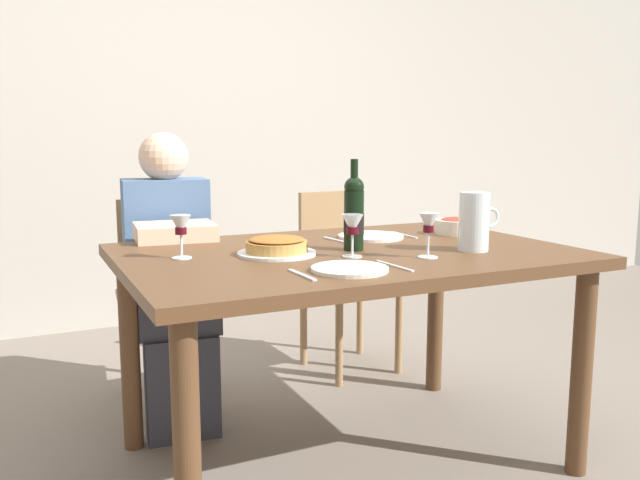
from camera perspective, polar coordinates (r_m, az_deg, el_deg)
The scene contains 19 objects.
ground_plane at distance 2.48m, azimuth 2.28°, elevation -18.43°, with size 8.00×8.00×0.00m, color slate.
back_wall at distance 4.21m, azimuth -11.42°, elevation 12.32°, with size 8.00×0.10×2.80m, color #B2ADA3.
dining_table at distance 2.26m, azimuth 2.39°, elevation -3.19°, with size 1.50×1.00×0.76m.
wine_bottle at distance 2.22m, azimuth 2.96°, elevation 2.34°, with size 0.07×0.07×0.31m.
water_pitcher at distance 2.27m, azimuth 13.22°, elevation 1.28°, with size 0.16×0.10×0.20m.
baked_tart at distance 2.15m, azimuth -3.77°, elevation -0.56°, with size 0.26×0.26×0.06m.
salad_bowl at distance 2.65m, azimuth 11.66°, elevation 1.25°, with size 0.16×0.16×0.07m.
wine_glass_left_diner at distance 2.11m, azimuth -11.98°, elevation 1.07°, with size 0.07×0.07×0.14m.
wine_glass_right_diner at distance 2.10m, azimuth 2.83°, elevation 1.15°, with size 0.07×0.07×0.14m.
wine_glass_centre at distance 2.11m, azimuth 9.38°, elevation 1.22°, with size 0.06×0.06×0.14m.
dinner_plate_left_setting at distance 1.89m, azimuth 2.59°, elevation -2.53°, with size 0.22×0.22×0.01m, color silver.
dinner_plate_right_setting at distance 2.51m, azimuth 4.42°, elevation 0.31°, with size 0.25×0.25×0.01m, color white.
fork_left_setting at distance 1.83m, azimuth -1.58°, elevation -3.04°, with size 0.16×0.01×0.01m, color silver.
knife_left_setting at distance 1.97m, azimuth 6.46°, elevation -2.24°, with size 0.18×0.01×0.01m, color silver.
knife_right_setting at distance 2.58m, azimuth 7.31°, elevation 0.44°, with size 0.18×0.01×0.01m, color silver.
spoon_right_setting at distance 2.44m, azimuth 1.35°, elevation -0.00°, with size 0.16×0.01×0.01m, color silver.
chair_left at distance 2.96m, azimuth -13.36°, elevation -3.86°, with size 0.44×0.44×0.87m.
diner_left at distance 2.71m, azimuth -12.79°, elevation -2.46°, with size 0.37×0.53×1.16m.
chair_right at distance 3.27m, azimuth 1.91°, elevation -2.42°, with size 0.43×0.43×0.87m.
Camera 1 is at (-1.03, -1.95, 1.14)m, focal length 36.93 mm.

